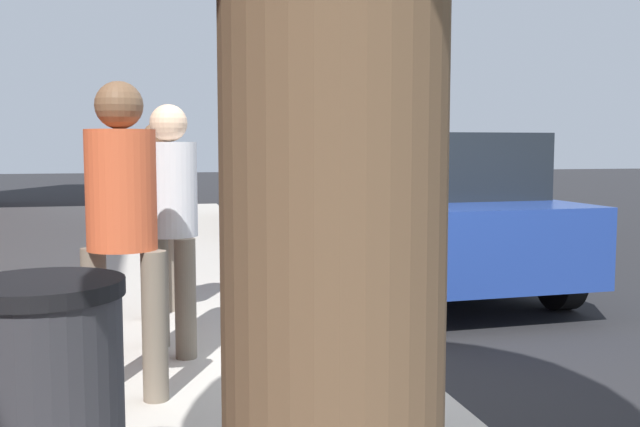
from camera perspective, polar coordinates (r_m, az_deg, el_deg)
name	(u,v)px	position (r m, az deg, el deg)	size (l,w,h in m)	color
ground_plane	(401,376)	(5.41, 6.32, -12.42)	(80.00, 80.00, 0.00)	#232326
parking_meter	(281,207)	(5.69, -3.01, 0.47)	(0.36, 0.12, 1.41)	gray
pedestrian_at_meter	(170,207)	(5.34, -11.56, 0.48)	(0.50, 0.39, 1.78)	#726656
pedestrian_bystander	(122,210)	(4.44, -15.15, 0.23)	(0.41, 0.50, 1.86)	#726656
parking_officer	(159,204)	(6.54, -12.42, 0.73)	(0.47, 0.37, 1.69)	#726656
parked_sedan_near	(425,211)	(8.48, 8.16, 0.19)	(4.47, 2.10, 1.77)	navy
parked_van_far	(312,165)	(14.08, -0.65, 3.75)	(5.24, 2.20, 2.18)	black
trash_bin	(47,415)	(2.98, -20.46, -14.42)	(0.59, 0.59, 1.01)	#2D2D33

